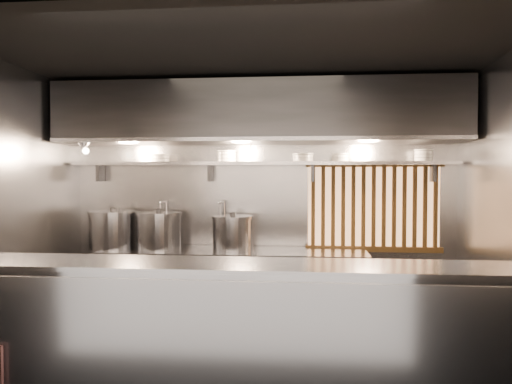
% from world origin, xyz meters
% --- Properties ---
extents(floor, '(4.50, 4.50, 0.00)m').
position_xyz_m(floor, '(0.00, 0.00, 0.00)').
color(floor, black).
rests_on(floor, ground).
extents(ceiling, '(4.50, 4.50, 0.00)m').
position_xyz_m(ceiling, '(0.00, 0.00, 2.80)').
color(ceiling, black).
rests_on(ceiling, wall_back).
extents(wall_back, '(4.50, 0.00, 4.50)m').
position_xyz_m(wall_back, '(0.00, 1.50, 1.40)').
color(wall_back, gray).
rests_on(wall_back, floor).
extents(wall_left, '(0.00, 3.00, 3.00)m').
position_xyz_m(wall_left, '(-2.25, 0.00, 1.40)').
color(wall_left, gray).
rests_on(wall_left, floor).
extents(wall_right, '(0.00, 3.00, 3.00)m').
position_xyz_m(wall_right, '(2.25, 0.00, 1.40)').
color(wall_right, gray).
rests_on(wall_right, floor).
extents(serving_counter, '(4.50, 0.56, 1.13)m').
position_xyz_m(serving_counter, '(0.00, -0.96, 0.57)').
color(serving_counter, '#9A9A9F').
rests_on(serving_counter, floor).
extents(cooking_bench, '(3.00, 0.70, 0.90)m').
position_xyz_m(cooking_bench, '(-0.30, 1.13, 0.45)').
color(cooking_bench, '#9A9A9F').
rests_on(cooking_bench, floor).
extents(bowl_shelf, '(4.40, 0.34, 0.04)m').
position_xyz_m(bowl_shelf, '(0.00, 1.32, 1.88)').
color(bowl_shelf, '#9A9A9F').
rests_on(bowl_shelf, wall_back).
extents(exhaust_hood, '(4.40, 0.81, 0.65)m').
position_xyz_m(exhaust_hood, '(0.00, 1.10, 2.42)').
color(exhaust_hood, '#2D2D30').
rests_on(exhaust_hood, ceiling).
extents(wood_screen, '(1.56, 0.09, 1.04)m').
position_xyz_m(wood_screen, '(1.30, 1.45, 1.38)').
color(wood_screen, '#FFB472').
rests_on(wood_screen, wall_back).
extents(faucet_left, '(0.04, 0.30, 0.50)m').
position_xyz_m(faucet_left, '(-1.15, 1.37, 1.31)').
color(faucet_left, silver).
rests_on(faucet_left, wall_back).
extents(faucet_right, '(0.04, 0.30, 0.50)m').
position_xyz_m(faucet_right, '(-0.45, 1.37, 1.31)').
color(faucet_right, silver).
rests_on(faucet_right, wall_back).
extents(heat_lamp, '(0.25, 0.35, 0.20)m').
position_xyz_m(heat_lamp, '(-1.90, 0.85, 2.07)').
color(heat_lamp, '#9A9A9F').
rests_on(heat_lamp, exhaust_hood).
extents(pendant_bulb, '(0.09, 0.09, 0.19)m').
position_xyz_m(pendant_bulb, '(-0.10, 1.20, 1.96)').
color(pendant_bulb, '#2D2D30').
rests_on(pendant_bulb, exhaust_hood).
extents(stock_pot_left, '(0.73, 0.73, 0.47)m').
position_xyz_m(stock_pot_left, '(-1.70, 1.15, 1.12)').
color(stock_pot_left, '#9A9A9F').
rests_on(stock_pot_left, cooking_bench).
extents(stock_pot_mid, '(0.56, 0.56, 0.46)m').
position_xyz_m(stock_pot_mid, '(-1.15, 1.13, 1.11)').
color(stock_pot_mid, '#9A9A9F').
rests_on(stock_pot_mid, cooking_bench).
extents(stock_pot_right, '(0.56, 0.56, 0.43)m').
position_xyz_m(stock_pot_right, '(-0.30, 1.17, 1.09)').
color(stock_pot_right, '#9A9A9F').
rests_on(stock_pot_right, cooking_bench).
extents(bowl_stack_0, '(0.23, 0.23, 0.09)m').
position_xyz_m(bowl_stack_0, '(-1.18, 1.32, 1.95)').
color(bowl_stack_0, silver).
rests_on(bowl_stack_0, bowl_shelf).
extents(bowl_stack_1, '(0.23, 0.23, 0.13)m').
position_xyz_m(bowl_stack_1, '(-0.39, 1.32, 1.97)').
color(bowl_stack_1, silver).
rests_on(bowl_stack_1, bowl_shelf).
extents(bowl_stack_2, '(0.24, 0.24, 0.09)m').
position_xyz_m(bowl_stack_2, '(0.49, 1.32, 1.95)').
color(bowl_stack_2, silver).
rests_on(bowl_stack_2, bowl_shelf).
extents(bowl_stack_3, '(0.21, 0.21, 0.09)m').
position_xyz_m(bowl_stack_3, '(0.91, 1.32, 1.95)').
color(bowl_stack_3, silver).
rests_on(bowl_stack_3, bowl_shelf).
extents(bowl_stack_4, '(0.21, 0.21, 0.13)m').
position_xyz_m(bowl_stack_4, '(1.83, 1.32, 1.97)').
color(bowl_stack_4, silver).
rests_on(bowl_stack_4, bowl_shelf).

